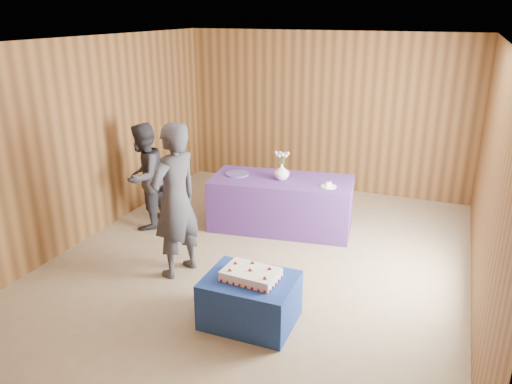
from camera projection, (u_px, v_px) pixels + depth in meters
The scene contains 13 objects.
ground at pixel (261, 259), 6.42m from camera, with size 6.00×6.00×0.00m, color gray.
room_shell at pixel (262, 121), 5.79m from camera, with size 5.04×6.04×2.72m.
cake_table at pixel (250, 300), 5.05m from camera, with size 0.90×0.70×0.50m, color #1B3A96.
serving_table at pixel (281, 203), 7.23m from camera, with size 2.00×0.90×0.75m, color #582E7F.
sheet_cake at pixel (251, 274), 4.94m from camera, with size 0.59×0.42×0.13m.
vase at pixel (282, 172), 7.05m from camera, with size 0.21×0.21×0.22m, color white.
flower_spray at pixel (282, 155), 6.96m from camera, with size 0.21×0.21×0.16m.
platter at pixel (237, 174), 7.28m from camera, with size 0.35×0.35×0.02m, color #534890.
plate at pixel (329, 186), 6.78m from camera, with size 0.21×0.21×0.01m, color white.
cake_slice at pixel (329, 184), 6.77m from camera, with size 0.09×0.08×0.08m.
knife at pixel (328, 190), 6.67m from camera, with size 0.26×0.02×0.00m, color silver.
guest_left at pixel (175, 201), 5.78m from camera, with size 0.68×0.44×1.86m, color #34343E.
guest_right at pixel (144, 176), 7.13m from camera, with size 0.75×0.58×1.54m, color #302E38.
Camera 1 is at (2.08, -5.33, 3.02)m, focal length 35.00 mm.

